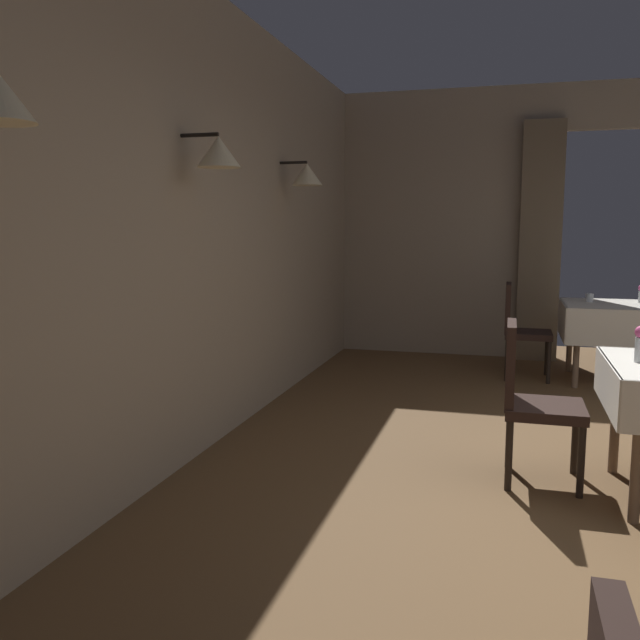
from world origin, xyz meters
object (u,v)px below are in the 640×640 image
(chair_mid_left, at_px, (530,395))
(chair_far_left, at_px, (520,326))
(glass_far_c, at_px, (590,298))
(dining_table_far, at_px, (638,316))

(chair_mid_left, bearing_deg, chair_far_left, 90.50)
(chair_far_left, height_order, glass_far_c, chair_far_left)
(chair_far_left, bearing_deg, chair_mid_left, -89.50)
(glass_far_c, bearing_deg, chair_mid_left, -101.62)
(dining_table_far, relative_size, glass_far_c, 16.43)
(chair_far_left, bearing_deg, dining_table_far, 3.98)
(chair_far_left, relative_size, glass_far_c, 11.22)
(chair_far_left, distance_m, glass_far_c, 0.72)
(chair_far_left, xyz_separation_m, glass_far_c, (0.64, 0.19, 0.28))
(chair_mid_left, relative_size, chair_far_left, 1.00)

